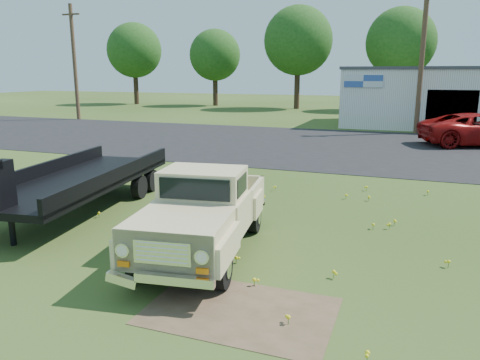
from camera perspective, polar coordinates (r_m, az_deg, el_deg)
name	(u,v)px	position (r m, az deg, el deg)	size (l,w,h in m)	color
ground	(225,239)	(10.90, -1.86, -7.23)	(140.00, 140.00, 0.00)	#2B4115
asphalt_lot	(333,146)	(25.05, 11.32, 4.09)	(90.00, 14.00, 0.02)	black
dirt_patch_a	(240,311)	(7.85, 0.02, -15.68)	(3.00, 2.00, 0.01)	brown
dirt_patch_b	(208,195)	(14.72, -3.89, -1.86)	(2.20, 1.60, 0.01)	brown
commercial_building	(449,97)	(36.54, 24.09, 9.27)	(14.20, 8.20, 4.15)	beige
utility_pole_west	(74,62)	(40.76, -19.53, 13.45)	(1.60, 0.30, 9.00)	#4F3924
utility_pole_mid	(422,58)	(31.46, 21.29, 13.66)	(1.60, 0.30, 9.00)	#4F3924
treeline_a	(134,50)	(58.91, -12.77, 15.15)	(6.40, 6.40, 9.52)	#322217
treeline_b	(215,55)	(55.03, -3.07, 14.95)	(5.76, 5.76, 8.57)	#322217
treeline_c	(298,41)	(50.48, 7.11, 16.49)	(7.04, 7.04, 10.47)	#322217
treeline_d	(401,42)	(50.07, 19.01, 15.58)	(6.72, 6.72, 10.00)	#322217
vintage_pickup_truck	(204,211)	(9.84, -4.43, -3.85)	(1.97, 5.07, 1.84)	beige
flatbed_trailer	(78,175)	(13.61, -19.09, 0.55)	(2.44, 7.33, 2.00)	black
red_pickup	(480,130)	(27.54, 27.26, 5.45)	(2.78, 6.03, 1.68)	maroon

